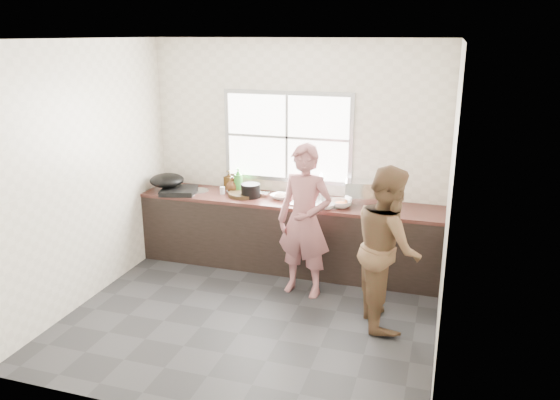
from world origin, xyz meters
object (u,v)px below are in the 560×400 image
(bottle_green, at_px, (238,180))
(glass_jar, at_px, (222,190))
(burner, at_px, (179,191))
(wok, at_px, (167,180))
(woman, at_px, (305,226))
(bowl_mince, at_px, (280,196))
(bottle_brown_short, at_px, (232,185))
(person_side, at_px, (388,247))
(bottle_brown_tall, at_px, (229,180))
(pot_lid_left, at_px, (186,194))
(pot_lid_right, at_px, (198,191))
(black_pot, at_px, (251,191))
(plate_food, at_px, (235,190))
(bowl_crabs, at_px, (341,204))
(bowl_held, at_px, (327,206))
(cutting_board, at_px, (245,194))
(dish_rack, at_px, (361,192))

(bottle_green, xyz_separation_m, glass_jar, (-0.16, -0.13, -0.11))
(burner, bearing_deg, wok, 167.87)
(woman, distance_m, bottle_green, 1.30)
(bowl_mince, relative_size, bottle_brown_short, 1.23)
(person_side, distance_m, bottle_brown_tall, 2.46)
(bottle_brown_short, height_order, wok, wok)
(pot_lid_left, height_order, pot_lid_right, same)
(black_pot, relative_size, bottle_brown_short, 1.26)
(plate_food, relative_size, burner, 0.50)
(glass_jar, height_order, wok, wok)
(bowl_crabs, distance_m, glass_jar, 1.49)
(wok, height_order, pot_lid_left, wok)
(bowl_crabs, height_order, burner, bowl_crabs)
(bowl_mince, height_order, bowl_held, bowl_held)
(bottle_brown_tall, distance_m, burner, 0.65)
(plate_food, xyz_separation_m, pot_lid_right, (-0.43, -0.16, -0.00))
(woman, height_order, bowl_crabs, woman)
(glass_jar, relative_size, burner, 0.22)
(bottle_green, distance_m, pot_lid_right, 0.53)
(cutting_board, relative_size, bottle_green, 1.28)
(bottle_brown_short, distance_m, pot_lid_right, 0.44)
(dish_rack, bearing_deg, bowl_held, -144.48)
(bottle_brown_tall, height_order, dish_rack, dish_rack)
(woman, relative_size, burner, 3.83)
(cutting_board, xyz_separation_m, pot_lid_right, (-0.62, -0.01, -0.01))
(cutting_board, relative_size, burner, 0.99)
(bottle_green, distance_m, glass_jar, 0.24)
(black_pot, relative_size, pot_lid_left, 0.91)
(plate_food, xyz_separation_m, bottle_green, (0.07, -0.04, 0.15))
(glass_jar, bearing_deg, bottle_brown_short, 53.08)
(bottle_brown_short, bearing_deg, pot_lid_right, -166.52)
(person_side, xyz_separation_m, bottle_brown_tall, (-2.13, 1.21, 0.18))
(bottle_green, xyz_separation_m, burner, (-0.69, -0.26, -0.13))
(bowl_mince, height_order, bottle_brown_short, bottle_brown_short)
(black_pot, bearing_deg, person_side, -28.36)
(bottle_brown_tall, bearing_deg, pot_lid_left, -137.48)
(bottle_brown_tall, height_order, pot_lid_left, bottle_brown_tall)
(black_pot, bearing_deg, bottle_green, 143.71)
(bottle_brown_tall, height_order, pot_lid_right, bottle_brown_tall)
(person_side, bearing_deg, pot_lid_right, 48.60)
(woman, bearing_deg, bowl_crabs, 69.29)
(bottle_brown_short, xyz_separation_m, wok, (-0.79, -0.20, 0.05))
(bowl_mince, relative_size, bowl_held, 1.02)
(bottle_green, distance_m, wok, 0.89)
(bowl_held, bearing_deg, bottle_brown_short, 166.28)
(bowl_held, xyz_separation_m, pot_lid_left, (-1.78, 0.05, -0.03))
(pot_lid_left, bearing_deg, pot_lid_right, 59.45)
(plate_food, relative_size, wok, 0.48)
(bowl_crabs, height_order, black_pot, black_pot)
(cutting_board, bearing_deg, bottle_brown_tall, 142.55)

